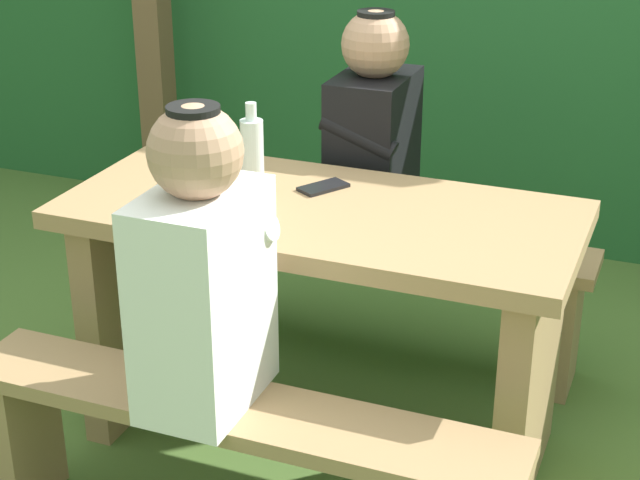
# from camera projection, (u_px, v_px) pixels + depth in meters

# --- Properties ---
(ground_plane) EXTENTS (12.00, 12.00, 0.00)m
(ground_plane) POSITION_uv_depth(u_px,v_px,m) (320.00, 437.00, 3.03)
(ground_plane) COLOR #4B6B2E
(picnic_table) EXTENTS (1.40, 0.64, 0.75)m
(picnic_table) POSITION_uv_depth(u_px,v_px,m) (320.00, 285.00, 2.83)
(picnic_table) COLOR #9E7A51
(picnic_table) RESTS_ON ground_plane
(bench_near) EXTENTS (1.40, 0.24, 0.45)m
(bench_near) POSITION_uv_depth(u_px,v_px,m) (236.00, 449.00, 2.43)
(bench_near) COLOR #9E7A51
(bench_near) RESTS_ON ground_plane
(bench_far) EXTENTS (1.40, 0.24, 0.45)m
(bench_far) POSITION_uv_depth(u_px,v_px,m) (381.00, 266.00, 3.37)
(bench_far) COLOR #9E7A51
(bench_far) RESTS_ON ground_plane
(person_white_shirt) EXTENTS (0.25, 0.35, 0.72)m
(person_white_shirt) POSITION_uv_depth(u_px,v_px,m) (202.00, 271.00, 2.27)
(person_white_shirt) COLOR white
(person_white_shirt) RESTS_ON bench_near
(person_black_coat) EXTENTS (0.25, 0.35, 0.72)m
(person_black_coat) POSITION_uv_depth(u_px,v_px,m) (373.00, 133.00, 3.20)
(person_black_coat) COLOR black
(person_black_coat) RESTS_ON bench_far
(drinking_glass) EXTENTS (0.08, 0.08, 0.09)m
(drinking_glass) POSITION_uv_depth(u_px,v_px,m) (236.00, 196.00, 2.67)
(drinking_glass) COLOR silver
(drinking_glass) RESTS_ON picnic_table
(bottle_left) EXTENTS (0.07, 0.07, 0.23)m
(bottle_left) POSITION_uv_depth(u_px,v_px,m) (252.00, 148.00, 2.88)
(bottle_left) COLOR silver
(bottle_left) RESTS_ON picnic_table
(cell_phone) EXTENTS (0.13, 0.16, 0.01)m
(cell_phone) POSITION_uv_depth(u_px,v_px,m) (323.00, 187.00, 2.85)
(cell_phone) COLOR black
(cell_phone) RESTS_ON picnic_table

